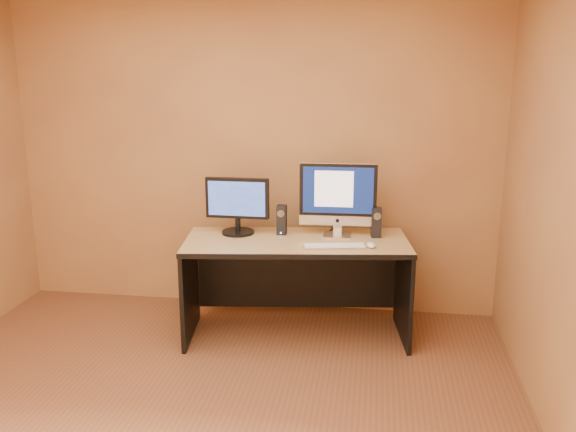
{
  "coord_description": "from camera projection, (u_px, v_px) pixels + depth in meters",
  "views": [
    {
      "loc": [
        1.01,
        -2.86,
        2.03
      ],
      "look_at": [
        0.4,
        1.31,
        0.97
      ],
      "focal_mm": 38.0,
      "sensor_mm": 36.0,
      "label": 1
    }
  ],
  "objects": [
    {
      "name": "mouse",
      "position": [
        371.0,
        245.0,
        4.3
      ],
      "size": [
        0.08,
        0.11,
        0.04
      ],
      "primitive_type": "ellipsoid",
      "rotation": [
        0.0,
        0.0,
        0.21
      ],
      "color": "white",
      "rests_on": "desk"
    },
    {
      "name": "walls",
      "position": [
        172.0,
        212.0,
        3.06
      ],
      "size": [
        4.0,
        4.0,
        2.6
      ],
      "primitive_type": null,
      "color": "#A77D43",
      "rests_on": "ground"
    },
    {
      "name": "second_monitor",
      "position": [
        237.0,
        206.0,
        4.6
      ],
      "size": [
        0.5,
        0.25,
        0.43
      ],
      "primitive_type": null,
      "rotation": [
        0.0,
        0.0,
        -0.01
      ],
      "color": "black",
      "rests_on": "desk"
    },
    {
      "name": "cable_b",
      "position": [
        330.0,
        230.0,
        4.73
      ],
      "size": [
        0.06,
        0.18,
        0.01
      ],
      "primitive_type": "cylinder",
      "rotation": [
        1.57,
        0.0,
        -0.29
      ],
      "color": "black",
      "rests_on": "desk"
    },
    {
      "name": "desk",
      "position": [
        296.0,
        289.0,
        4.57
      ],
      "size": [
        1.72,
        0.92,
        0.76
      ],
      "primitive_type": null,
      "rotation": [
        0.0,
        0.0,
        0.13
      ],
      "color": "tan",
      "rests_on": "ground"
    },
    {
      "name": "speaker_left",
      "position": [
        282.0,
        220.0,
        4.61
      ],
      "size": [
        0.07,
        0.08,
        0.23
      ],
      "primitive_type": null,
      "rotation": [
        0.0,
        0.0,
        -0.03
      ],
      "color": "black",
      "rests_on": "desk"
    },
    {
      "name": "cable_a",
      "position": [
        334.0,
        230.0,
        4.73
      ],
      "size": [
        0.07,
        0.22,
        0.01
      ],
      "primitive_type": "cylinder",
      "rotation": [
        1.57,
        0.0,
        0.3
      ],
      "color": "black",
      "rests_on": "desk"
    },
    {
      "name": "keyboard",
      "position": [
        334.0,
        246.0,
        4.3
      ],
      "size": [
        0.46,
        0.2,
        0.02
      ],
      "primitive_type": "cube",
      "rotation": [
        0.0,
        0.0,
        0.19
      ],
      "color": "#BBBCC0",
      "rests_on": "desk"
    },
    {
      "name": "imac",
      "position": [
        338.0,
        199.0,
        4.53
      ],
      "size": [
        0.59,
        0.23,
        0.56
      ],
      "primitive_type": null,
      "rotation": [
        0.0,
        0.0,
        0.03
      ],
      "color": "#B6B7BB",
      "rests_on": "desk"
    },
    {
      "name": "speaker_right",
      "position": [
        376.0,
        222.0,
        4.53
      ],
      "size": [
        0.08,
        0.08,
        0.23
      ],
      "primitive_type": null,
      "rotation": [
        0.0,
        0.0,
        0.16
      ],
      "color": "black",
      "rests_on": "desk"
    }
  ]
}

